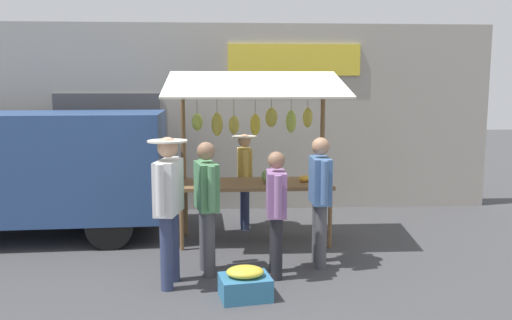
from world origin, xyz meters
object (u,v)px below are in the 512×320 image
Objects in this scene: shopper_with_shopping_bag at (207,198)px; produce_crate_near at (245,284)px; parked_van at (4,163)px; vendor_with_sunhat at (245,174)px; market_stall at (255,136)px; shopper_in_grey_tee at (320,192)px; shopper_in_striped_shirt at (169,198)px; shopper_with_ponytail at (276,206)px.

shopper_with_shopping_bag is 2.71× the size of produce_crate_near.
vendor_with_sunhat is at bearing -178.57° from parked_van.
market_stall reaches higher than vendor_with_sunhat.
shopper_with_shopping_bag is (1.41, 0.22, -0.02)m from shopper_in_grey_tee.
shopper_in_grey_tee is (-0.76, 1.15, -0.61)m from market_stall.
shopper_with_shopping_bag is 1.19m from produce_crate_near.
produce_crate_near is (-0.43, 0.80, -0.77)m from shopper_with_shopping_bag.
produce_crate_near is (0.23, 2.17, -1.40)m from market_stall.
shopper_in_striped_shirt is at bearing 58.60° from market_stall.
shopper_with_ponytail is (-0.30, 2.21, -0.03)m from vendor_with_sunhat.
shopper_with_ponytail is 1.04m from produce_crate_near.
parked_van is at bearing 65.46° from shopper_with_ponytail.
shopper_with_shopping_bag reaches higher than shopper_with_ponytail.
market_stall is 4.19× the size of produce_crate_near.
parked_van is (3.62, 0.28, 0.24)m from vendor_with_sunhat.
shopper_in_striped_shirt reaches higher than vendor_with_sunhat.
shopper_in_grey_tee reaches higher than vendor_with_sunhat.
shopper_in_striped_shirt reaches higher than shopper_with_shopping_bag.
vendor_with_sunhat is 0.89× the size of shopper_in_striped_shirt.
shopper_in_grey_tee is 1.62m from produce_crate_near.
shopper_in_grey_tee is 2.75× the size of produce_crate_near.
shopper_in_grey_tee is at bearing -133.83° from produce_crate_near.
produce_crate_near is at bearing -106.80° from shopper_in_striped_shirt.
parked_van is (4.50, -1.57, 0.17)m from shopper_in_grey_tee.
shopper_in_grey_tee is at bearing -94.71° from shopper_with_shopping_bag.
shopper_with_ponytail is at bearing -120.63° from produce_crate_near.
shopper_with_ponytail is at bearing -112.93° from shopper_with_shopping_bag.
shopper_in_grey_tee is (-0.88, 1.85, 0.06)m from vendor_with_sunhat.
shopper_in_striped_shirt is 1.27m from produce_crate_near.
shopper_in_grey_tee is at bearing 157.77° from parked_van.
shopper_with_shopping_bag is (0.66, 1.37, -0.63)m from market_stall.
parked_van is (2.68, -2.17, 0.10)m from shopper_in_striped_shirt.
produce_crate_near is at bearing -165.26° from shopper_with_shopping_bag.
market_stall is 1.67m from shopper_with_ponytail.
shopper_with_shopping_bag is at bearing 82.38° from shopper_with_ponytail.
vendor_with_sunhat is 1.01× the size of shopper_with_ponytail.
vendor_with_sunhat reaches higher than shopper_with_ponytail.
parked_van is at bearing -36.35° from produce_crate_near.
market_stall is at bearing 9.46° from vendor_with_sunhat.
shopper_with_shopping_bag is at bearing 146.88° from parked_van.
vendor_with_sunhat is 2.96m from produce_crate_near.
shopper_in_striped_shirt is 1.06× the size of shopper_with_shopping_bag.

